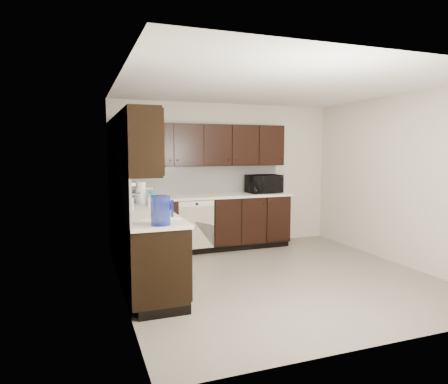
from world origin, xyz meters
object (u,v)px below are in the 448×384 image
Objects in this scene: toaster_oven at (126,190)px; storage_bin at (133,195)px; blue_pitcher at (161,210)px; sink at (150,220)px; microwave at (264,184)px.

toaster_oven is 0.48m from storage_bin.
toaster_oven is at bearing 93.14° from blue_pitcher.
blue_pitcher reaches higher than sink.
blue_pitcher is at bearing -137.75° from microwave.
sink is 1.60× the size of storage_bin.
microwave is 1.12× the size of storage_bin.
storage_bin is (-0.03, 1.29, 0.16)m from sink.
toaster_oven reaches higher than storage_bin.
storage_bin is (0.04, -0.48, -0.02)m from toaster_oven.
microwave is at bearing 36.50° from sink.
microwave is (2.30, 1.70, 0.22)m from sink.
blue_pitcher is at bearing -93.96° from toaster_oven.
storage_bin is 1.97m from blue_pitcher.
blue_pitcher reaches higher than toaster_oven.
blue_pitcher is (-2.30, -2.39, -0.01)m from microwave.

